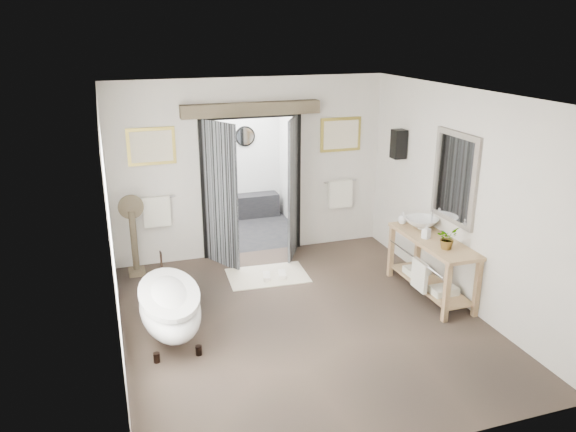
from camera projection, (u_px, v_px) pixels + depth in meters
The scene contains 13 objects.
ground_plane at pixel (302, 321), 7.30m from camera, with size 5.00×5.00×0.00m, color brown.
room_shell at pixel (305, 186), 6.58m from camera, with size 4.52×5.02×2.91m.
shower_room at pixel (232, 179), 10.60m from camera, with size 2.22×2.01×2.51m.
back_wall_dressing at pixel (254, 164), 8.88m from camera, with size 3.82×0.76×2.52m.
clawfoot_tub at pixel (170, 306), 6.87m from camera, with size 0.73×1.64×0.80m.
vanity at pixel (430, 262), 7.85m from camera, with size 0.57×1.60×0.85m.
pedestal_mirror at pixel (134, 241), 8.50m from camera, with size 0.38×0.24×1.28m.
rug at pixel (268, 276), 8.61m from camera, with size 1.20×0.80×0.01m, color beige.
slippers at pixel (274, 275), 8.55m from camera, with size 0.41×0.29×0.05m.
basin at pixel (422, 223), 8.11m from camera, with size 0.48×0.48×0.17m, color white.
plant at pixel (447, 238), 7.36m from camera, with size 0.27×0.23×0.30m, color gray.
soap_bottle_a at pixel (426, 231), 7.74m from camera, with size 0.09×0.10×0.21m, color gray.
soap_bottle_b at pixel (403, 218), 8.32m from camera, with size 0.14×0.14×0.18m, color gray.
Camera 1 is at (-2.21, -6.09, 3.64)m, focal length 35.00 mm.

